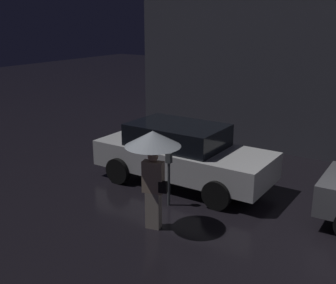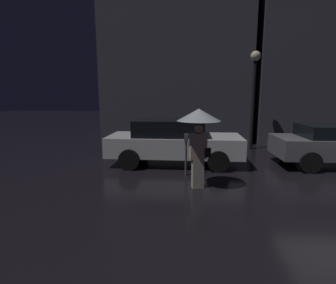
{
  "view_description": "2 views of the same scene",
  "coord_description": "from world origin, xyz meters",
  "px_view_note": "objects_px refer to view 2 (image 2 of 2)",
  "views": [
    {
      "loc": [
        0.47,
        -7.05,
        3.99
      ],
      "look_at": [
        -4.31,
        0.31,
        1.37
      ],
      "focal_mm": 45.0,
      "sensor_mm": 36.0,
      "label": 1
    },
    {
      "loc": [
        -4.09,
        -7.23,
        2.29
      ],
      "look_at": [
        -4.67,
        0.13,
        0.96
      ],
      "focal_mm": 28.0,
      "sensor_mm": 36.0,
      "label": 2
    }
  ],
  "objects_px": {
    "parked_car_white": "(173,141)",
    "parking_meter": "(186,150)",
    "pedestrian_with_umbrella": "(199,124)",
    "street_lamp_near": "(254,82)"
  },
  "relations": [
    {
      "from": "street_lamp_near",
      "to": "parking_meter",
      "type": "bearing_deg",
      "value": -124.62
    },
    {
      "from": "pedestrian_with_umbrella",
      "to": "street_lamp_near",
      "type": "bearing_deg",
      "value": 51.04
    },
    {
      "from": "parked_car_white",
      "to": "pedestrian_with_umbrella",
      "type": "distance_m",
      "value": 2.53
    },
    {
      "from": "parked_car_white",
      "to": "street_lamp_near",
      "type": "xyz_separation_m",
      "value": [
        3.17,
        2.69,
        2.02
      ]
    },
    {
      "from": "parking_meter",
      "to": "parked_car_white",
      "type": "bearing_deg",
      "value": 109.12
    },
    {
      "from": "parking_meter",
      "to": "street_lamp_near",
      "type": "distance_m",
      "value": 5.23
    },
    {
      "from": "parked_car_white",
      "to": "pedestrian_with_umbrella",
      "type": "xyz_separation_m",
      "value": [
        0.74,
        -2.28,
        0.81
      ]
    },
    {
      "from": "parked_car_white",
      "to": "parking_meter",
      "type": "relative_size",
      "value": 3.63
    },
    {
      "from": "pedestrian_with_umbrella",
      "to": "street_lamp_near",
      "type": "distance_m",
      "value": 5.67
    },
    {
      "from": "pedestrian_with_umbrella",
      "to": "parking_meter",
      "type": "xyz_separation_m",
      "value": [
        -0.3,
        1.02,
        -0.84
      ]
    }
  ]
}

